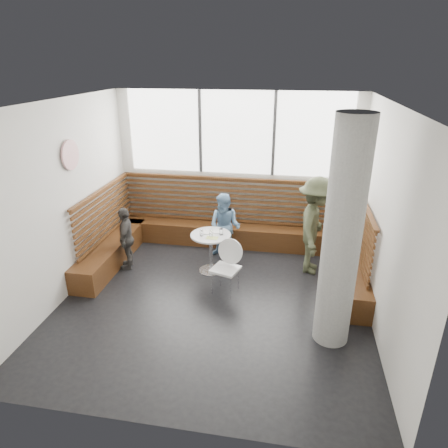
% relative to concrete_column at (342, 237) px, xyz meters
% --- Properties ---
extents(room, '(5.00, 5.00, 3.20)m').
position_rel_concrete_column_xyz_m(room, '(-1.85, 0.60, 0.00)').
color(room, silver).
rests_on(room, ground).
extents(booth, '(5.00, 2.50, 1.44)m').
position_rel_concrete_column_xyz_m(booth, '(-1.85, 2.37, -1.19)').
color(booth, '#402410').
rests_on(booth, ground).
extents(concrete_column, '(0.50, 0.50, 3.20)m').
position_rel_concrete_column_xyz_m(concrete_column, '(0.00, 0.00, 0.00)').
color(concrete_column, gray).
rests_on(concrete_column, ground).
extents(wall_art, '(0.03, 0.50, 0.50)m').
position_rel_concrete_column_xyz_m(wall_art, '(-4.31, 1.00, 0.70)').
color(wall_art, white).
rests_on(wall_art, room).
extents(cafe_table, '(0.75, 0.75, 0.77)m').
position_rel_concrete_column_xyz_m(cafe_table, '(-2.10, 1.62, -1.05)').
color(cafe_table, silver).
rests_on(cafe_table, ground).
extents(cafe_chair, '(0.45, 0.44, 0.94)m').
position_rel_concrete_column_xyz_m(cafe_chair, '(-1.70, 0.98, -1.05)').
color(cafe_chair, white).
rests_on(cafe_chair, ground).
extents(adult_man, '(0.84, 1.27, 1.84)m').
position_rel_concrete_column_xyz_m(adult_man, '(-0.22, 1.98, -0.68)').
color(adult_man, '#40462F').
rests_on(adult_man, ground).
extents(child_back, '(0.75, 0.64, 1.35)m').
position_rel_concrete_column_xyz_m(child_back, '(-1.94, 2.22, -0.92)').
color(child_back, '#6B93B9').
rests_on(child_back, ground).
extents(child_left, '(0.47, 0.77, 1.23)m').
position_rel_concrete_column_xyz_m(child_left, '(-3.72, 1.51, -0.99)').
color(child_left, '#43403D').
rests_on(child_left, ground).
extents(plate_near, '(0.21, 0.21, 0.01)m').
position_rel_concrete_column_xyz_m(plate_near, '(-2.19, 1.69, -0.82)').
color(plate_near, white).
rests_on(plate_near, cafe_table).
extents(plate_far, '(0.19, 0.19, 0.01)m').
position_rel_concrete_column_xyz_m(plate_far, '(-2.01, 1.74, -0.83)').
color(plate_far, white).
rests_on(plate_far, cafe_table).
extents(glass_left, '(0.06, 0.06, 0.10)m').
position_rel_concrete_column_xyz_m(glass_left, '(-2.25, 1.53, -0.78)').
color(glass_left, white).
rests_on(glass_left, cafe_table).
extents(glass_mid, '(0.07, 0.07, 0.11)m').
position_rel_concrete_column_xyz_m(glass_mid, '(-2.08, 1.52, -0.78)').
color(glass_mid, white).
rests_on(glass_mid, cafe_table).
extents(glass_right, '(0.07, 0.07, 0.11)m').
position_rel_concrete_column_xyz_m(glass_right, '(-1.91, 1.64, -0.77)').
color(glass_right, white).
rests_on(glass_right, cafe_table).
extents(menu_card, '(0.22, 0.16, 0.00)m').
position_rel_concrete_column_xyz_m(menu_card, '(-2.04, 1.46, -0.83)').
color(menu_card, '#A5C64C').
rests_on(menu_card, cafe_table).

